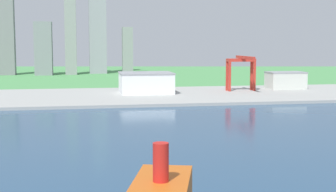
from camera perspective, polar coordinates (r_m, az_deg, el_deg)
The scene contains 7 objects.
ground_plane at distance 251.06m, azimuth 0.27°, elevation -4.94°, with size 2400.00×2400.00×0.00m, color #4C9150.
water_bay at distance 193.78m, azimuth 3.50°, elevation -8.29°, with size 840.00×360.00×0.15m, color navy.
industrial_pier at distance 437.11m, azimuth -4.23°, elevation -0.01°, with size 840.00×140.00×2.50m, color #9C9D99.
port_crane_red at distance 473.06m, azimuth 8.54°, elevation 3.58°, with size 26.98×47.84×33.52m.
warehouse_main at distance 449.54m, azimuth -2.57°, elevation 1.55°, with size 47.87×40.12×18.97m.
warehouse_annex at distance 505.96m, azimuth 13.47°, elevation 1.80°, with size 36.49×24.34×17.03m.
distant_skyline at distance 772.58m, azimuth -12.62°, elevation 6.79°, with size 243.24×47.65×156.90m.
Camera 1 is at (-44.44, 57.74, 48.64)m, focal length 52.56 mm.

